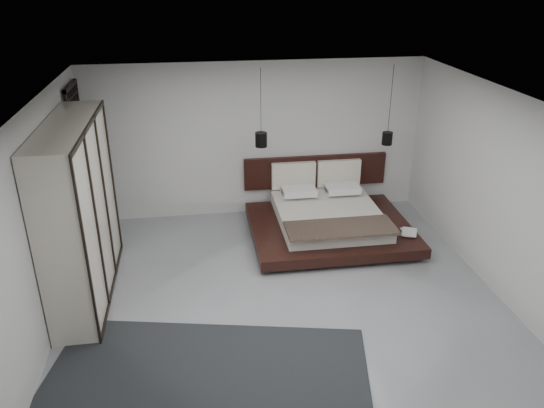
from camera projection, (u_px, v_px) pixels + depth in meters
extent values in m
plane|color=#94969C|center=(285.00, 301.00, 7.38)|extent=(6.00, 6.00, 0.00)
plane|color=white|center=(287.00, 102.00, 6.23)|extent=(6.00, 6.00, 0.00)
plane|color=silver|center=(257.00, 140.00, 9.51)|extent=(6.00, 0.00, 6.00)
plane|color=silver|center=(353.00, 371.00, 4.10)|extent=(6.00, 0.00, 6.00)
plane|color=silver|center=(41.00, 225.00, 6.40)|extent=(0.00, 6.00, 6.00)
plane|color=silver|center=(502.00, 196.00, 7.22)|extent=(0.00, 6.00, 6.00)
cube|color=black|center=(82.00, 164.00, 8.65)|extent=(0.05, 0.90, 2.60)
cube|color=black|center=(330.00, 235.00, 9.09)|extent=(2.10, 1.72, 0.08)
cube|color=black|center=(330.00, 229.00, 9.04)|extent=(2.67, 2.20, 0.17)
cube|color=beige|center=(329.00, 215.00, 9.07)|extent=(1.72, 1.91, 0.21)
cube|color=black|center=(341.00, 228.00, 8.35)|extent=(1.74, 0.67, 0.05)
cube|color=white|center=(298.00, 191.00, 9.61)|extent=(0.59, 0.38, 0.11)
cube|color=white|center=(340.00, 189.00, 9.72)|extent=(0.59, 0.38, 0.11)
cube|color=white|center=(299.00, 191.00, 9.47)|extent=(0.59, 0.38, 0.11)
cube|color=white|center=(343.00, 189.00, 9.58)|extent=(0.59, 0.38, 0.11)
cube|color=black|center=(315.00, 171.00, 9.88)|extent=(2.67, 0.08, 0.60)
cube|color=silver|center=(294.00, 176.00, 9.76)|extent=(0.81, 0.10, 0.50)
cube|color=silver|center=(339.00, 173.00, 9.87)|extent=(0.81, 0.10, 0.50)
imported|color=#99724C|center=(402.00, 232.00, 8.72)|extent=(0.20, 0.27, 0.02)
imported|color=#99724C|center=(402.00, 231.00, 8.68)|extent=(0.35, 0.39, 0.02)
cylinder|color=black|center=(261.00, 101.00, 8.54)|extent=(0.01, 0.01, 1.06)
cylinder|color=black|center=(261.00, 140.00, 8.81)|extent=(0.20, 0.20, 0.24)
cylinder|color=#FFE0B2|center=(261.00, 146.00, 8.85)|extent=(0.15, 0.15, 0.01)
cylinder|color=black|center=(391.00, 99.00, 8.86)|extent=(0.01, 0.01, 1.15)
cylinder|color=black|center=(387.00, 138.00, 9.14)|extent=(0.18, 0.18, 0.22)
cylinder|color=#FFE0B2|center=(387.00, 144.00, 9.18)|extent=(0.13, 0.13, 0.01)
cube|color=beige|center=(79.00, 213.00, 7.11)|extent=(0.57, 2.46, 2.46)
cube|color=black|center=(89.00, 125.00, 6.65)|extent=(0.03, 2.46, 0.06)
cube|color=black|center=(113.00, 287.00, 7.64)|extent=(0.03, 2.46, 0.06)
cube|color=black|center=(87.00, 257.00, 6.04)|extent=(0.03, 0.05, 2.46)
cube|color=black|center=(97.00, 225.00, 6.78)|extent=(0.03, 0.05, 2.46)
cube|color=black|center=(106.00, 199.00, 7.52)|extent=(0.03, 0.05, 2.46)
cube|color=black|center=(113.00, 178.00, 8.26)|extent=(0.03, 0.05, 2.46)
cube|color=black|center=(202.00, 400.00, 5.68)|extent=(4.12, 3.31, 0.02)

